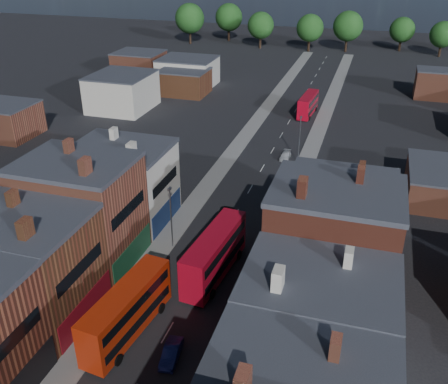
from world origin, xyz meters
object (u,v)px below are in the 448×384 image
Objects in this scene: car_2 at (224,214)px; ped_1 at (115,311)px; car_1 at (171,353)px; car_3 at (285,156)px; bus_0 at (127,310)px; bus_1 at (215,254)px; bus_2 at (308,104)px.

car_2 is 22.84m from ped_1.
car_1 is 1.05× the size of car_3.
bus_0 reaches higher than ped_1.
car_2 is (-2.70, 12.45, -2.28)m from bus_1.
car_1 is (0.15, -13.10, -2.19)m from bus_1.
bus_2 is at bearing 94.12° from bus_1.
bus_1 is at bearing -78.03° from car_2.
bus_2 reaches higher than car_2.
car_3 is at bearing 79.49° from car_2.
bus_1 is at bearing -125.98° from ped_1.
car_1 is 7.98m from ped_1.
car_1 is at bearing -13.16° from bus_0.
bus_2 is at bearing 82.04° from car_1.
bus_2 is 47.13m from car_2.
ped_1 is at bearing 155.70° from bus_0.
bus_0 is 3.05× the size of car_1.
car_1 is 47.99m from car_3.
ped_1 is (-7.17, -9.94, -1.77)m from bus_1.
bus_1 reaches higher than car_2.
bus_2 reaches higher than car_1.
bus_0 is 3.21× the size of car_3.
bus_2 is 2.52× the size of car_2.
bus_1 is 3.31× the size of car_3.
ped_1 is at bearing -101.55° from car_2.
bus_1 is 3.14× the size of car_1.
car_2 is at bearing 91.15° from bus_0.
bus_0 is 12.31m from bus_1.
bus_0 is at bearing -97.29° from car_3.
bus_1 is 12.38m from ped_1.
car_1 reaches higher than car_3.
car_2 reaches higher than car_3.
car_2 is at bearing -91.07° from bus_2.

